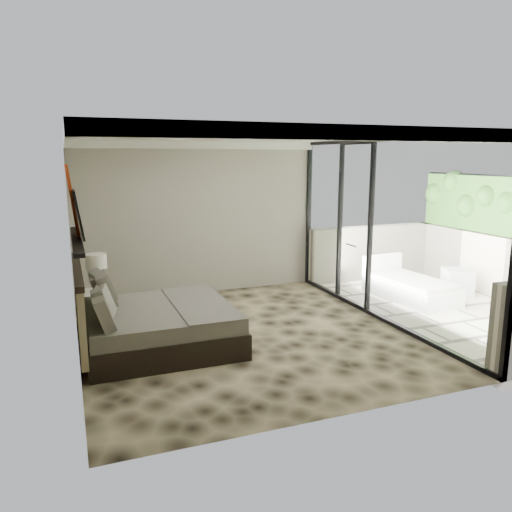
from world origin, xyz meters
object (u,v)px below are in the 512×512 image
object	(u,v)px
ottoman	(457,282)
lounger	(408,287)
table_lamp	(96,268)
nightstand	(97,308)
bed	(152,323)

from	to	relation	value
ottoman	lounger	bearing A→B (deg)	174.57
table_lamp	ottoman	world-z (taller)	table_lamp
table_lamp	lounger	bearing A→B (deg)	-5.11
lounger	table_lamp	bearing A→B (deg)	170.24
nightstand	table_lamp	distance (m)	0.63
bed	nightstand	xyz separation A→B (m)	(-0.63, 1.23, -0.07)
table_lamp	lounger	distance (m)	5.41
nightstand	ottoman	world-z (taller)	nightstand
bed	nightstand	world-z (taller)	bed
nightstand	lounger	world-z (taller)	lounger
nightstand	bed	bearing A→B (deg)	-44.37
table_lamp	lounger	size ratio (longest dim) A/B	0.33
bed	lounger	bearing A→B (deg)	8.79
nightstand	lounger	bearing A→B (deg)	13.11
table_lamp	ottoman	size ratio (longest dim) A/B	1.21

